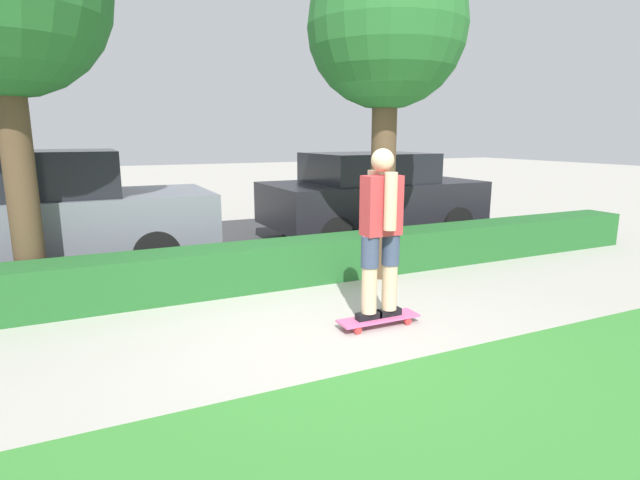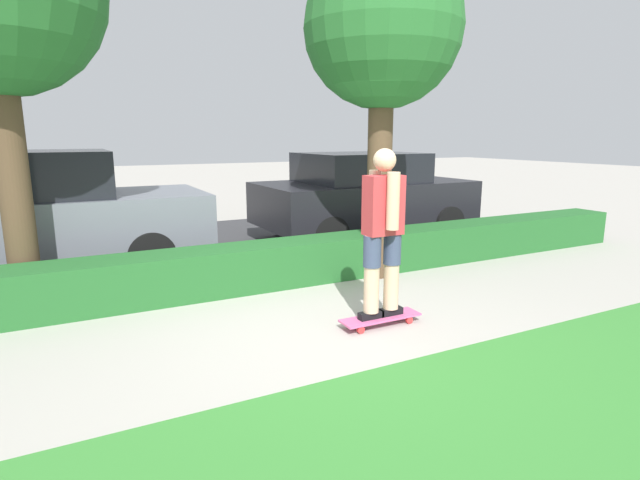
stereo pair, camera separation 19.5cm
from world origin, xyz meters
name	(u,v)px [view 1 (the left image)]	position (x,y,z in m)	size (l,w,h in m)	color
ground_plane	(329,326)	(0.00, 0.00, 0.00)	(60.00, 60.00, 0.00)	#ADA89E
street_asphalt	(224,245)	(0.00, 4.20, 0.00)	(12.52, 5.00, 0.01)	#38383A
hedge_row	(274,264)	(0.00, 1.60, 0.27)	(12.52, 0.60, 0.55)	#236028
skateboard	(379,319)	(0.46, -0.20, 0.08)	(0.85, 0.24, 0.09)	#DB5B93
skater_person	(381,230)	(0.46, -0.20, 0.99)	(0.50, 0.43, 1.67)	black
tree_mid	(387,33)	(1.44, 1.34, 3.13)	(1.98, 1.98, 4.19)	brown
parked_car_front	(32,212)	(-2.80, 3.49, 0.86)	(4.70, 1.91, 1.69)	slate
parked_car_middle	(371,195)	(2.65, 3.65, 0.81)	(3.97, 2.02, 1.58)	black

